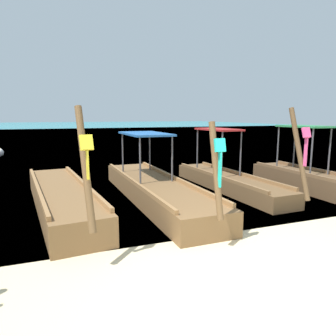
{
  "coord_description": "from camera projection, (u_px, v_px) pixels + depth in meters",
  "views": [
    {
      "loc": [
        -2.82,
        -3.31,
        2.44
      ],
      "look_at": [
        0.0,
        4.13,
        1.11
      ],
      "focal_mm": 33.63,
      "sensor_mm": 36.0,
      "label": 1
    }
  ],
  "objects": [
    {
      "name": "longtail_boat_orange_ribbon",
      "position": [
        315.0,
        181.0,
        10.04
      ],
      "size": [
        1.07,
        5.72,
        2.49
      ],
      "color": "brown",
      "rests_on": "ground"
    },
    {
      "name": "longtail_boat_turquoise_ribbon",
      "position": [
        155.0,
        189.0,
        9.12
      ],
      "size": [
        1.46,
        7.12,
        2.33
      ],
      "color": "brown",
      "rests_on": "ground"
    },
    {
      "name": "longtail_boat_pink_ribbon",
      "position": [
        228.0,
        180.0,
        10.42
      ],
      "size": [
        1.22,
        6.17,
        2.64
      ],
      "color": "brown",
      "rests_on": "ground"
    },
    {
      "name": "longtail_boat_yellow_ribbon",
      "position": [
        62.0,
        198.0,
        8.12
      ],
      "size": [
        1.77,
        6.63,
        2.61
      ],
      "color": "brown",
      "rests_on": "ground"
    },
    {
      "name": "ground",
      "position": [
        272.0,
        290.0,
        4.44
      ],
      "size": [
        120.0,
        120.0,
        0.0
      ],
      "primitive_type": "plane",
      "color": "beige"
    },
    {
      "name": "sea_water",
      "position": [
        63.0,
        128.0,
        61.74
      ],
      "size": [
        120.0,
        120.0,
        0.0
      ],
      "primitive_type": "plane",
      "color": "teal",
      "rests_on": "ground"
    }
  ]
}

